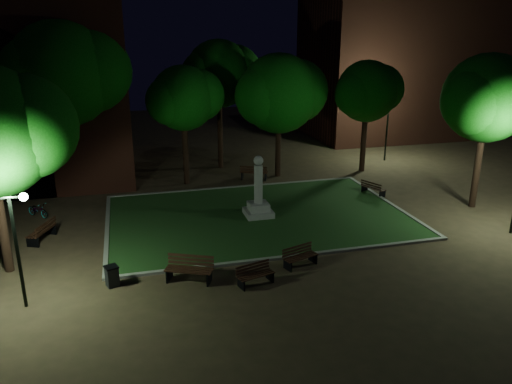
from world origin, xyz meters
TOP-DOWN VIEW (x-y plane):
  - ground at (0.00, 0.00)m, footprint 80.00×80.00m
  - lawn at (0.00, 2.00)m, footprint 15.00×10.00m
  - lawn_kerb at (0.00, 2.00)m, footprint 15.40×10.40m
  - monument at (0.00, 2.00)m, footprint 1.40×1.40m
  - building_far at (18.00, 20.00)m, footprint 16.00×10.00m
  - tree_north_wl at (-2.75, 8.83)m, footprint 4.82×3.94m
  - tree_north_er at (3.36, 9.01)m, footprint 6.20×5.06m
  - tree_ne at (9.32, 8.72)m, footprint 4.96×4.05m
  - tree_east at (11.92, 0.48)m, footprint 5.63×4.59m
  - tree_nw at (-9.34, 8.38)m, footprint 7.14×5.83m
  - tree_far_north at (0.10, 12.13)m, footprint 5.54×4.52m
  - lamppost_sw at (-10.25, -4.40)m, footprint 1.18×0.28m
  - lamppost_nw at (-12.79, 10.36)m, footprint 1.18×0.28m
  - lamppost_ne at (12.19, 10.95)m, footprint 1.18×0.28m
  - bench_near_left at (-2.01, -4.92)m, footprint 1.55×0.89m
  - bench_near_right at (0.18, -3.87)m, footprint 1.60×0.98m
  - bench_west_near at (-4.39, -4.02)m, footprint 1.94×1.35m
  - bench_left_side at (-10.43, 1.59)m, footprint 1.21×1.79m
  - bench_right_side at (7.46, 3.74)m, footprint 1.08×1.60m
  - bench_far_side at (1.47, 8.55)m, footprint 1.85×1.26m
  - trash_bin at (-7.30, -3.66)m, footprint 0.61×0.61m
  - bicycle at (-11.09, 4.94)m, footprint 1.41×1.40m

SIDE VIEW (x-z plane):
  - ground at x=0.00m, z-range 0.00..0.00m
  - lawn at x=0.00m, z-range 0.00..0.08m
  - lawn_kerb at x=0.00m, z-range 0.00..0.12m
  - bench_near_left at x=-2.01m, z-range -0.02..0.78m
  - bicycle at x=-11.09m, z-range 0.00..0.77m
  - bench_right_side at x=7.46m, z-range -0.02..0.81m
  - bench_near_right at x=0.18m, z-range -0.02..0.81m
  - trash_bin at x=-7.30m, z-range 0.01..0.82m
  - bench_left_side at x=-10.43m, z-range -0.03..0.90m
  - bench_far_side at x=1.47m, z-range -0.03..0.93m
  - bench_west_near at x=-4.39m, z-range -0.03..0.98m
  - monument at x=0.00m, z-range -0.64..2.56m
  - lamppost_sw at x=-10.25m, z-range 0.86..5.05m
  - lamppost_nw at x=-12.79m, z-range 0.89..5.36m
  - lamppost_ne at x=12.19m, z-range 0.91..5.59m
  - tree_north_wl at x=-2.75m, z-range 1.69..9.04m
  - tree_ne at x=9.32m, z-range 1.70..9.16m
  - tree_north_er at x=3.36m, z-range 1.45..9.42m
  - tree_east at x=11.92m, z-range 1.82..10.06m
  - building_far at x=18.00m, z-range 0.00..12.00m
  - tree_far_north at x=0.10m, z-range 2.10..10.84m
  - tree_nw at x=-9.34m, z-range 2.03..11.92m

